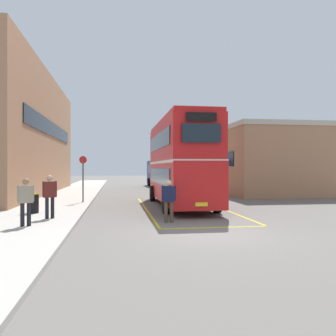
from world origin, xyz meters
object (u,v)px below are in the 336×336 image
at_px(single_deck_bus, 164,172).
at_px(pedestrian_boarding, 169,198).
at_px(pedestrian_waiting_far, 26,199).
at_px(litter_bin, 33,203).
at_px(pedestrian_waiting_near, 50,193).
at_px(bus_stop_sign, 83,174).
at_px(double_decker_bus, 180,161).

height_order(single_deck_bus, pedestrian_boarding, single_deck_bus).
xyz_separation_m(pedestrian_waiting_far, litter_bin, (-0.57, 3.61, -0.52)).
distance_m(single_deck_bus, litter_bin, 23.73).
xyz_separation_m(pedestrian_waiting_near, pedestrian_waiting_far, (-0.48, -1.78, -0.05)).
bearing_deg(pedestrian_waiting_near, bus_stop_sign, 83.99).
xyz_separation_m(pedestrian_boarding, pedestrian_waiting_near, (-4.66, 0.80, 0.17)).
relative_size(pedestrian_boarding, litter_bin, 1.94).
bearing_deg(single_deck_bus, double_decker_bus, -95.00).
bearing_deg(litter_bin, pedestrian_waiting_far, -80.97).
bearing_deg(pedestrian_waiting_near, single_deck_bus, 71.90).
xyz_separation_m(single_deck_bus, pedestrian_waiting_near, (-7.79, -23.83, -0.50)).
relative_size(single_deck_bus, pedestrian_waiting_near, 5.51).
relative_size(pedestrian_waiting_far, litter_bin, 1.91).
relative_size(pedestrian_boarding, bus_stop_sign, 0.62).
xyz_separation_m(single_deck_bus, pedestrian_waiting_far, (-8.27, -25.62, -0.55)).
bearing_deg(bus_stop_sign, pedestrian_waiting_far, -97.98).
bearing_deg(litter_bin, pedestrian_waiting_near, -60.14).
relative_size(pedestrian_waiting_far, bus_stop_sign, 0.61).
distance_m(pedestrian_waiting_far, litter_bin, 3.70).
xyz_separation_m(double_decker_bus, bus_stop_sign, (-5.44, 1.72, -0.75)).
distance_m(litter_bin, bus_stop_sign, 5.15).
relative_size(single_deck_bus, litter_bin, 10.96).
bearing_deg(pedestrian_boarding, single_deck_bus, 82.77).
xyz_separation_m(double_decker_bus, single_deck_bus, (1.66, 19.02, -0.87)).
height_order(single_deck_bus, pedestrian_waiting_near, single_deck_bus).
height_order(single_deck_bus, litter_bin, single_deck_bus).
height_order(single_deck_bus, pedestrian_waiting_far, single_deck_bus).
xyz_separation_m(pedestrian_waiting_near, litter_bin, (-1.05, 1.83, -0.57)).
bearing_deg(pedestrian_waiting_far, single_deck_bus, 72.12).
distance_m(pedestrian_waiting_near, pedestrian_waiting_far, 1.85).
relative_size(pedestrian_boarding, pedestrian_waiting_far, 1.02).
relative_size(pedestrian_waiting_near, litter_bin, 1.99).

